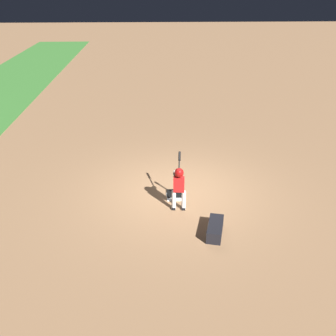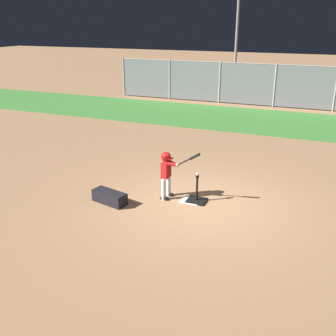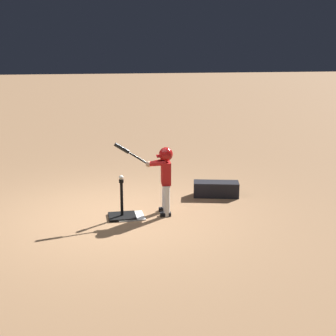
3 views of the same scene
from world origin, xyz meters
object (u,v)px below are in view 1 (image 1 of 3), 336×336
Objects in this scene: batting_tee at (175,192)px; baseball at (175,172)px; equipment_bag at (215,229)px; batter_child at (179,183)px.

batting_tee is 0.60m from baseball.
equipment_bag is (-1.84, -0.82, -0.55)m from baseball.
batting_tee is at bearing 5.18° from batter_child.
batter_child is at bearing -174.82° from baseball.
batter_child is 0.71m from baseball.
batter_child is at bearing 47.47° from equipment_bag.
batting_tee is 0.96m from batter_child.
batting_tee is 8.76× the size of baseball.
baseball reaches higher than equipment_bag.
batting_tee is 2.02m from equipment_bag.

